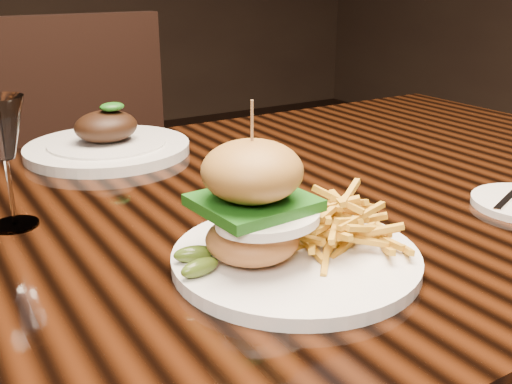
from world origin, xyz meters
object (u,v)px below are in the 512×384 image
dining_table (247,248)px  wine_glass (2,133)px  far_dish (108,144)px  burger_plate (292,225)px  chair_far (105,169)px

dining_table → wine_glass: bearing=166.6°
dining_table → far_dish: 0.35m
burger_plate → chair_far: 1.13m
burger_plate → wine_glass: burger_plate is taller
dining_table → chair_far: chair_far is taller
wine_glass → chair_far: bearing=65.8°
wine_glass → far_dish: 0.35m
wine_glass → far_dish: wine_glass is taller
dining_table → chair_far: size_ratio=1.68×
far_dish → chair_far: bearing=74.0°
burger_plate → far_dish: bearing=100.8°
dining_table → far_dish: (-0.09, 0.33, 0.09)m
dining_table → far_dish: size_ratio=5.55×
burger_plate → chair_far: size_ratio=0.29×
dining_table → chair_far: (0.07, 0.89, -0.13)m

